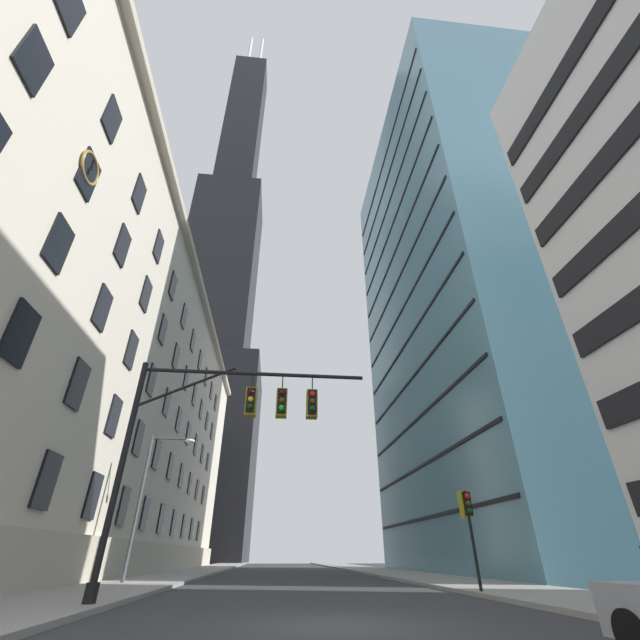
# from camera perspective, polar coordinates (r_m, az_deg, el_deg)

# --- Properties ---
(ground_plane) EXTENTS (102.00, 160.00, 0.10)m
(ground_plane) POSITION_cam_1_polar(r_m,az_deg,el_deg) (10.96, 2.82, -37.47)
(ground_plane) COLOR #303033
(station_building) EXTENTS (17.41, 66.07, 27.21)m
(station_building) POSITION_cam_1_polar(r_m,az_deg,el_deg) (43.55, -30.29, -9.88)
(station_building) COLOR beige
(station_building) RESTS_ON ground
(dark_skyscraper) EXTENTS (28.63, 28.63, 214.81)m
(dark_skyscraper) POSITION_cam_1_polar(r_m,az_deg,el_deg) (119.45, -14.56, 1.39)
(dark_skyscraper) COLOR black
(dark_skyscraper) RESTS_ON ground
(glass_office_midrise) EXTENTS (19.69, 30.42, 53.77)m
(glass_office_midrise) POSITION_cam_1_polar(r_m,az_deg,el_deg) (49.42, 22.03, 3.31)
(glass_office_midrise) COLOR teal
(glass_office_midrise) RESTS_ON ground
(traffic_signal_mast) EXTENTS (8.32, 0.63, 7.32)m
(traffic_signal_mast) POSITION_cam_1_polar(r_m,az_deg,el_deg) (15.02, -11.60, -13.44)
(traffic_signal_mast) COLOR black
(traffic_signal_mast) RESTS_ON sidewalk_left
(traffic_light_near_right) EXTENTS (0.40, 0.63, 3.54)m
(traffic_light_near_right) POSITION_cam_1_polar(r_m,az_deg,el_deg) (19.41, 20.04, -23.83)
(traffic_light_near_right) COLOR black
(traffic_light_near_right) RESTS_ON sidewalk_right
(street_lamppost) EXTENTS (2.55, 0.32, 7.23)m
(street_lamppost) POSITION_cam_1_polar(r_m,az_deg,el_deg) (25.84, -23.01, -21.09)
(street_lamppost) COLOR #47474C
(street_lamppost) RESTS_ON sidewalk_left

